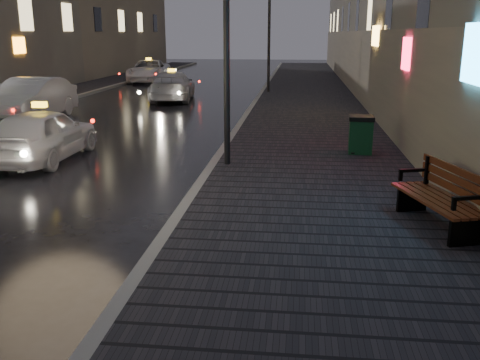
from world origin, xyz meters
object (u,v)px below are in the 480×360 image
at_px(bench, 443,197).
at_px(lamp_far, 269,25).
at_px(taxi_mid, 172,86).
at_px(taxi_near, 42,134).
at_px(trash_bin, 361,134).
at_px(lamp_near, 226,14).
at_px(taxi_far, 149,71).
at_px(car_left_mid, 31,99).

bearing_deg(bench, lamp_far, 84.16).
bearing_deg(lamp_far, taxi_mid, -144.98).
bearing_deg(taxi_near, lamp_far, -107.05).
bearing_deg(trash_bin, lamp_near, -150.45).
height_order(taxi_near, taxi_mid, taxi_mid).
height_order(lamp_near, lamp_far, same).
xyz_separation_m(trash_bin, taxi_far, (-11.37, 21.00, 0.08)).
bearing_deg(taxi_far, trash_bin, -68.06).
distance_m(taxi_near, taxi_mid, 12.48).
height_order(lamp_far, taxi_far, lamp_far).
bearing_deg(trash_bin, lamp_far, 106.21).
bearing_deg(taxi_mid, taxi_far, -75.34).
relative_size(taxi_mid, taxi_far, 0.91).
height_order(lamp_far, taxi_near, lamp_far).
relative_size(trash_bin, taxi_far, 0.19).
height_order(car_left_mid, taxi_far, car_left_mid).
height_order(lamp_near, taxi_mid, lamp_near).
height_order(lamp_near, taxi_near, lamp_near).
xyz_separation_m(car_left_mid, taxi_mid, (3.74, 6.39, -0.09)).
distance_m(taxi_near, car_left_mid, 6.97).
distance_m(bench, taxi_near, 9.59).
relative_size(trash_bin, taxi_near, 0.24).
bearing_deg(car_left_mid, bench, -40.23).
height_order(bench, taxi_near, taxi_near).
distance_m(bench, taxi_mid, 18.65).
relative_size(lamp_near, lamp_far, 1.00).
distance_m(taxi_mid, taxi_far, 10.34).
relative_size(bench, taxi_far, 0.39).
bearing_deg(car_left_mid, lamp_far, 49.86).
bearing_deg(taxi_far, car_left_mid, -96.24).
xyz_separation_m(lamp_far, taxi_mid, (-4.37, -3.06, -2.82)).
distance_m(taxi_near, taxi_far, 22.36).
bearing_deg(taxi_near, taxi_far, -81.28).
distance_m(trash_bin, taxi_far, 23.88).
height_order(lamp_near, bench, lamp_near).
xyz_separation_m(lamp_near, taxi_near, (-4.70, 0.46, -2.82)).
relative_size(lamp_near, taxi_far, 1.04).
height_order(bench, trash_bin, bench).
height_order(taxi_near, taxi_far, taxi_far).
distance_m(lamp_near, lamp_far, 16.00).
xyz_separation_m(lamp_far, taxi_near, (-4.70, -15.54, -2.82)).
relative_size(lamp_far, taxi_mid, 1.14).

